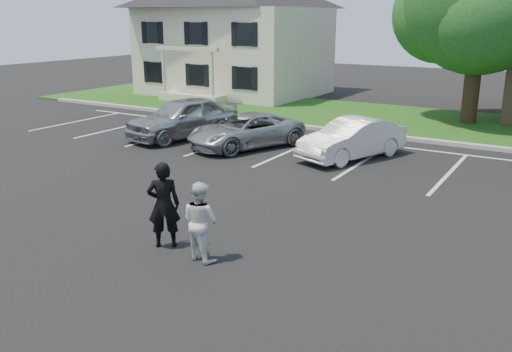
{
  "coord_description": "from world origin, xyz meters",
  "views": [
    {
      "loc": [
        6.03,
        -8.96,
        4.67
      ],
      "look_at": [
        0.0,
        1.0,
        1.25
      ],
      "focal_mm": 38.0,
      "sensor_mm": 36.0,
      "label": 1
    }
  ],
  "objects_px": {
    "man_black_suit": "(164,205)",
    "house": "(235,31)",
    "man_white_shirt": "(200,221)",
    "tree": "(484,1)",
    "car_silver_west": "(183,118)",
    "car_silver_minivan": "(246,131)",
    "car_white_sedan": "(352,139)"
  },
  "relations": [
    {
      "from": "house",
      "to": "man_black_suit",
      "type": "bearing_deg",
      "value": -60.31
    },
    {
      "from": "tree",
      "to": "car_silver_minivan",
      "type": "xyz_separation_m",
      "value": [
        -6.28,
        -9.27,
        -4.73
      ]
    },
    {
      "from": "house",
      "to": "car_white_sedan",
      "type": "bearing_deg",
      "value": -43.32
    },
    {
      "from": "tree",
      "to": "man_white_shirt",
      "type": "xyz_separation_m",
      "value": [
        -1.86,
        -17.96,
        -4.54
      ]
    },
    {
      "from": "house",
      "to": "car_white_sedan",
      "type": "height_order",
      "value": "house"
    },
    {
      "from": "house",
      "to": "tree",
      "type": "relative_size",
      "value": 1.17
    },
    {
      "from": "tree",
      "to": "car_white_sedan",
      "type": "bearing_deg",
      "value": -104.66
    },
    {
      "from": "car_silver_west",
      "to": "car_white_sedan",
      "type": "height_order",
      "value": "car_silver_west"
    },
    {
      "from": "car_silver_minivan",
      "to": "car_white_sedan",
      "type": "bearing_deg",
      "value": 30.11
    },
    {
      "from": "house",
      "to": "man_white_shirt",
      "type": "height_order",
      "value": "house"
    },
    {
      "from": "man_black_suit",
      "to": "man_white_shirt",
      "type": "distance_m",
      "value": 1.04
    },
    {
      "from": "car_silver_minivan",
      "to": "car_white_sedan",
      "type": "height_order",
      "value": "car_white_sedan"
    },
    {
      "from": "man_white_shirt",
      "to": "car_silver_west",
      "type": "distance_m",
      "value": 11.57
    },
    {
      "from": "tree",
      "to": "man_black_suit",
      "type": "xyz_separation_m",
      "value": [
        -2.89,
        -17.85,
        -4.42
      ]
    },
    {
      "from": "man_black_suit",
      "to": "car_silver_minivan",
      "type": "xyz_separation_m",
      "value": [
        -3.4,
        8.58,
        -0.3
      ]
    },
    {
      "from": "car_silver_minivan",
      "to": "car_white_sedan",
      "type": "distance_m",
      "value": 4.02
    },
    {
      "from": "car_white_sedan",
      "to": "man_white_shirt",
      "type": "bearing_deg",
      "value": -65.88
    },
    {
      "from": "tree",
      "to": "car_white_sedan",
      "type": "distance_m",
      "value": 10.2
    },
    {
      "from": "tree",
      "to": "car_silver_west",
      "type": "height_order",
      "value": "tree"
    },
    {
      "from": "man_white_shirt",
      "to": "car_silver_west",
      "type": "xyz_separation_m",
      "value": [
        -7.47,
        8.83,
        0.01
      ]
    },
    {
      "from": "man_white_shirt",
      "to": "tree",
      "type": "bearing_deg",
      "value": -86.45
    },
    {
      "from": "car_silver_west",
      "to": "car_silver_minivan",
      "type": "height_order",
      "value": "car_silver_west"
    },
    {
      "from": "house",
      "to": "car_silver_minivan",
      "type": "distance_m",
      "value": 15.25
    },
    {
      "from": "tree",
      "to": "man_white_shirt",
      "type": "distance_m",
      "value": 18.62
    },
    {
      "from": "tree",
      "to": "car_silver_west",
      "type": "xyz_separation_m",
      "value": [
        -9.33,
        -9.13,
        -4.54
      ]
    },
    {
      "from": "man_black_suit",
      "to": "house",
      "type": "bearing_deg",
      "value": -97.73
    },
    {
      "from": "man_white_shirt",
      "to": "car_silver_west",
      "type": "bearing_deg",
      "value": -40.32
    },
    {
      "from": "house",
      "to": "car_silver_minivan",
      "type": "xyz_separation_m",
      "value": [
        8.49,
        -12.26,
        -3.21
      ]
    },
    {
      "from": "tree",
      "to": "house",
      "type": "bearing_deg",
      "value": 168.57
    },
    {
      "from": "tree",
      "to": "man_black_suit",
      "type": "height_order",
      "value": "tree"
    },
    {
      "from": "man_white_shirt",
      "to": "car_silver_minivan",
      "type": "relative_size",
      "value": 0.36
    },
    {
      "from": "house",
      "to": "car_silver_minivan",
      "type": "height_order",
      "value": "house"
    }
  ]
}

